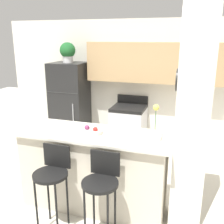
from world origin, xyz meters
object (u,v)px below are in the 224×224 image
refrigerator (70,104)px  bar_stool_right (101,183)px  potted_plant_on_fridge (68,52)px  bar_stool_left (52,175)px  stove_range (129,128)px  orchid_vase (155,131)px  fruit_bowl (91,131)px

refrigerator → bar_stool_right: (1.58, -2.43, -0.17)m
potted_plant_on_fridge → bar_stool_left: bearing=-68.0°
stove_range → bar_stool_right: size_ratio=1.06×
orchid_vase → refrigerator: bearing=137.2°
bar_stool_left → fruit_bowl: (0.30, 0.48, 0.40)m
refrigerator → stove_range: bearing=0.4°
refrigerator → stove_range: 1.32m
potted_plant_on_fridge → fruit_bowl: size_ratio=1.46×
bar_stool_left → bar_stool_right: bearing=0.0°
refrigerator → bar_stool_left: bearing=-68.0°
stove_range → bar_stool_left: size_ratio=1.06×
orchid_vase → fruit_bowl: size_ratio=1.56×
orchid_vase → fruit_bowl: orchid_vase is taller
fruit_bowl → potted_plant_on_fridge: bearing=123.2°
refrigerator → stove_range: size_ratio=1.61×
bar_stool_left → orchid_vase: 1.28m
bar_stool_left → potted_plant_on_fridge: bearing=112.0°
bar_stool_left → refrigerator: bearing=112.0°
refrigerator → fruit_bowl: bearing=-56.8°
refrigerator → stove_range: refrigerator is taller
bar_stool_right → potted_plant_on_fridge: bearing=123.0°
refrigerator → orchid_vase: size_ratio=4.08×
bar_stool_left → orchid_vase: bearing=26.2°
stove_range → refrigerator: bearing=-179.6°
stove_range → potted_plant_on_fridge: 1.94m
refrigerator → bar_stool_right: bearing=-57.0°
orchid_vase → fruit_bowl: bearing=-176.4°
refrigerator → bar_stool_left: size_ratio=1.70×
fruit_bowl → refrigerator: bearing=123.2°
stove_range → orchid_vase: size_ratio=2.54×
bar_stool_right → stove_range: bearing=97.3°
refrigerator → bar_stool_right: 2.90m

